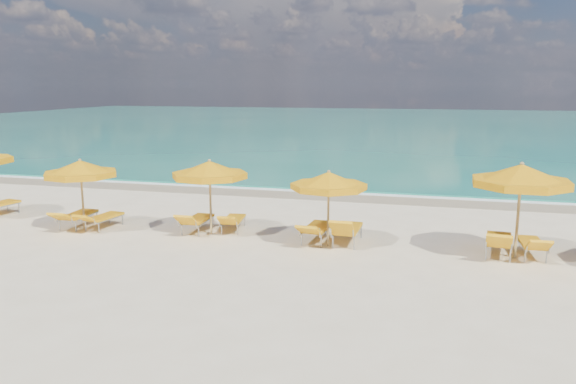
# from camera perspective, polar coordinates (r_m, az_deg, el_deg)

# --- Properties ---
(ground_plane) EXTENTS (120.00, 120.00, 0.00)m
(ground_plane) POSITION_cam_1_polar(r_m,az_deg,el_deg) (16.21, -1.37, -5.14)
(ground_plane) COLOR beige
(ocean) EXTENTS (120.00, 80.00, 0.30)m
(ocean) POSITION_cam_1_polar(r_m,az_deg,el_deg) (63.27, 10.96, 6.65)
(ocean) COLOR #136F5B
(ocean) RESTS_ON ground
(wet_sand_band) EXTENTS (120.00, 2.60, 0.01)m
(wet_sand_band) POSITION_cam_1_polar(r_m,az_deg,el_deg) (23.22, 3.74, -0.24)
(wet_sand_band) COLOR tan
(wet_sand_band) RESTS_ON ground
(foam_line) EXTENTS (120.00, 1.20, 0.03)m
(foam_line) POSITION_cam_1_polar(r_m,az_deg,el_deg) (23.99, 4.11, 0.11)
(foam_line) COLOR white
(foam_line) RESTS_ON ground
(whitecap_near) EXTENTS (14.00, 0.36, 0.05)m
(whitecap_near) POSITION_cam_1_polar(r_m,az_deg,el_deg) (33.90, -3.08, 3.30)
(whitecap_near) COLOR white
(whitecap_near) RESTS_ON ground
(whitecap_far) EXTENTS (18.00, 0.30, 0.05)m
(whitecap_far) POSITION_cam_1_polar(r_m,az_deg,el_deg) (39.38, 20.11, 3.71)
(whitecap_far) COLOR white
(whitecap_far) RESTS_ON ground
(umbrella_1) EXTENTS (2.62, 2.62, 2.25)m
(umbrella_1) POSITION_cam_1_polar(r_m,az_deg,el_deg) (18.33, -20.33, 2.18)
(umbrella_1) COLOR tan
(umbrella_1) RESTS_ON ground
(umbrella_2) EXTENTS (2.67, 2.67, 2.30)m
(umbrella_2) POSITION_cam_1_polar(r_m,az_deg,el_deg) (16.85, -7.97, 2.19)
(umbrella_2) COLOR tan
(umbrella_2) RESTS_ON ground
(umbrella_3) EXTENTS (2.51, 2.51, 2.16)m
(umbrella_3) POSITION_cam_1_polar(r_m,az_deg,el_deg) (15.53, 4.16, 1.08)
(umbrella_3) COLOR tan
(umbrella_3) RESTS_ON ground
(umbrella_4) EXTENTS (3.25, 3.25, 2.55)m
(umbrella_4) POSITION_cam_1_polar(r_m,az_deg,el_deg) (15.50, 22.60, 1.49)
(umbrella_4) COLOR tan
(umbrella_4) RESTS_ON ground
(lounger_1_left) EXTENTS (0.71, 1.94, 0.73)m
(lounger_1_left) POSITION_cam_1_polar(r_m,az_deg,el_deg) (19.09, -20.57, -2.68)
(lounger_1_left) COLOR #A5A8AD
(lounger_1_left) RESTS_ON ground
(lounger_1_right) EXTENTS (0.78, 1.82, 0.67)m
(lounger_1_right) POSITION_cam_1_polar(r_m,az_deg,el_deg) (18.67, -18.24, -2.88)
(lounger_1_right) COLOR #A5A8AD
(lounger_1_right) RESTS_ON ground
(lounger_2_left) EXTENTS (0.64, 1.83, 0.77)m
(lounger_2_left) POSITION_cam_1_polar(r_m,az_deg,el_deg) (17.56, -9.21, -3.28)
(lounger_2_left) COLOR #A5A8AD
(lounger_2_left) RESTS_ON ground
(lounger_2_right) EXTENTS (0.78, 1.75, 0.70)m
(lounger_2_right) POSITION_cam_1_polar(r_m,az_deg,el_deg) (17.53, -5.59, -3.27)
(lounger_2_right) COLOR #A5A8AD
(lounger_2_right) RESTS_ON ground
(lounger_3_left) EXTENTS (0.76, 2.00, 0.76)m
(lounger_3_left) POSITION_cam_1_polar(r_m,az_deg,el_deg) (16.31, 2.96, -4.21)
(lounger_3_left) COLOR #A5A8AD
(lounger_3_left) RESTS_ON ground
(lounger_3_right) EXTENTS (0.71, 1.94, 0.93)m
(lounger_3_right) POSITION_cam_1_polar(r_m,az_deg,el_deg) (16.15, 6.04, -4.36)
(lounger_3_right) COLOR #A5A8AD
(lounger_3_right) RESTS_ON ground
(lounger_4_left) EXTENTS (0.84, 2.01, 0.87)m
(lounger_4_left) POSITION_cam_1_polar(r_m,az_deg,el_deg) (16.00, 20.59, -5.18)
(lounger_4_left) COLOR #A5A8AD
(lounger_4_left) RESTS_ON ground
(lounger_4_right) EXTENTS (0.68, 1.77, 0.74)m
(lounger_4_right) POSITION_cam_1_polar(r_m,az_deg,el_deg) (16.19, 23.49, -5.31)
(lounger_4_right) COLOR #A5A8AD
(lounger_4_right) RESTS_ON ground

